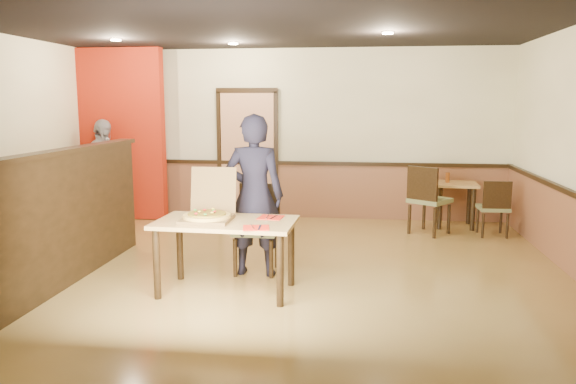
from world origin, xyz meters
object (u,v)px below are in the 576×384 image
main_table (226,231)px  pizza_box (208,214)px  condiment (448,178)px  side_chair_right (494,206)px  side_chair_left (427,197)px  side_table (455,194)px  passerby (103,171)px  diner (254,196)px  diner_chair (258,224)px

main_table → pizza_box: bearing=179.2°
pizza_box → condiment: (2.86, 3.45, -0.04)m
pizza_box → side_chair_right: bearing=38.9°
side_chair_left → pizza_box: size_ratio=1.77×
main_table → pizza_box: 0.25m
side_table → condiment: bearing=177.0°
side_chair_right → passerby: bearing=-3.8°
side_table → diner: size_ratio=0.38×
side_table → condiment: (-0.13, 0.01, 0.25)m
diner_chair → passerby: (-2.94, 2.28, 0.29)m
main_table → condiment: 4.38m
diner_chair → diner: diner is taller
side_table → condiment: condiment is taller
condiment → side_chair_left: bearing=-120.8°
main_table → side_chair_left: side_chair_left is taller
side_chair_left → diner_chair: bearing=80.4°
diner_chair → pizza_box: (-0.36, -0.77, 0.27)m
side_chair_left → side_table: size_ratio=1.47×
diner → condiment: diner is taller
side_chair_right → condiment: 0.90m
side_chair_left → diner: size_ratio=0.56×
diner → condiment: bearing=-130.8°
condiment → main_table: bearing=-127.8°
side_chair_left → condiment: size_ratio=6.51×
diner_chair → side_chair_left: side_chair_left is taller
diner → side_chair_right: bearing=-143.6°
side_chair_left → side_table: 0.79m
main_table → side_chair_left: 3.67m
condiment → diner_chair: bearing=-133.0°
diner_chair → side_chair_left: (2.13, 2.06, 0.01)m
side_table → main_table: bearing=-129.1°
side_chair_left → side_table: side_chair_left is taller
diner_chair → pizza_box: 0.89m
side_chair_left → side_chair_right: side_chair_left is taller
main_table → side_chair_right: bearing=43.5°
side_table → side_chair_left: bearing=-129.0°
side_chair_right → side_table: (-0.45, 0.61, 0.07)m
main_table → diner: 0.70m
side_table → passerby: 5.59m
main_table → passerby: size_ratio=0.86×
passerby → diner_chair: bearing=-108.1°
side_chair_right → pizza_box: pizza_box is taller
side_chair_right → pizza_box: 4.47m
diner → pizza_box: (-0.36, -0.62, -0.09)m
diner → diner_chair: bearing=-90.6°
diner_chair → condiment: (2.50, 2.68, 0.23)m
side_chair_right → side_table: size_ratio=1.19×
main_table → diner: bearing=76.7°
pizza_box → side_chair_left: bearing=48.1°
passerby → condiment: bearing=-66.1°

